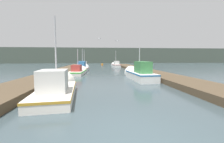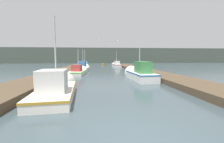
% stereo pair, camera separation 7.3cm
% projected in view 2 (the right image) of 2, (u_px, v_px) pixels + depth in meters
% --- Properties ---
extents(dock_left, '(2.75, 40.00, 0.41)m').
position_uv_depth(dock_left, '(60.00, 72.00, 18.79)').
color(dock_left, '#4C3D2B').
rests_on(dock_left, ground_plane).
extents(dock_right, '(2.75, 40.00, 0.41)m').
position_uv_depth(dock_right, '(146.00, 71.00, 19.83)').
color(dock_right, '#4C3D2B').
rests_on(dock_right, ground_plane).
extents(distant_shore_ridge, '(120.00, 16.00, 5.73)m').
position_uv_depth(distant_shore_ridge, '(100.00, 56.00, 63.22)').
color(distant_shore_ridge, '#424C42').
rests_on(distant_shore_ridge, ground_plane).
extents(fishing_boat_0, '(2.22, 5.54, 4.70)m').
position_uv_depth(fishing_boat_0, '(57.00, 88.00, 8.09)').
color(fishing_boat_0, silver).
rests_on(fishing_boat_0, ground_plane).
extents(fishing_boat_1, '(1.83, 5.71, 3.40)m').
position_uv_depth(fishing_boat_1, '(139.00, 73.00, 14.16)').
color(fishing_boat_1, silver).
rests_on(fishing_boat_1, ground_plane).
extents(fishing_boat_2, '(1.82, 5.56, 3.54)m').
position_uv_depth(fishing_boat_2, '(79.00, 71.00, 18.64)').
color(fishing_boat_2, silver).
rests_on(fishing_boat_2, ground_plane).
extents(fishing_boat_3, '(1.77, 5.78, 3.80)m').
position_uv_depth(fishing_boat_3, '(83.00, 68.00, 23.14)').
color(fishing_boat_3, silver).
rests_on(fishing_boat_3, ground_plane).
extents(fishing_boat_4, '(1.44, 4.59, 3.86)m').
position_uv_depth(fishing_boat_4, '(85.00, 66.00, 28.11)').
color(fishing_boat_4, silver).
rests_on(fishing_boat_4, ground_plane).
extents(fishing_boat_5, '(1.59, 5.42, 3.89)m').
position_uv_depth(fishing_boat_5, '(116.00, 65.00, 33.52)').
color(fishing_boat_5, silver).
rests_on(fishing_boat_5, ground_plane).
extents(mooring_piling_0, '(0.28, 0.28, 1.32)m').
position_uv_depth(mooring_piling_0, '(81.00, 64.00, 30.22)').
color(mooring_piling_0, '#473523').
rests_on(mooring_piling_0, ground_plane).
extents(mooring_piling_1, '(0.32, 0.32, 1.02)m').
position_uv_depth(mooring_piling_1, '(139.00, 70.00, 18.67)').
color(mooring_piling_1, '#473523').
rests_on(mooring_piling_1, ground_plane).
extents(mooring_piling_2, '(0.26, 0.26, 1.21)m').
position_uv_depth(mooring_piling_2, '(118.00, 64.00, 35.70)').
color(mooring_piling_2, '#473523').
rests_on(mooring_piling_2, ground_plane).
extents(mooring_piling_3, '(0.28, 0.28, 1.12)m').
position_uv_depth(mooring_piling_3, '(80.00, 66.00, 26.85)').
color(mooring_piling_3, '#473523').
rests_on(mooring_piling_3, ground_plane).
extents(channel_buoy, '(0.60, 0.60, 1.10)m').
position_uv_depth(channel_buoy, '(103.00, 65.00, 40.76)').
color(channel_buoy, '#BF6513').
rests_on(channel_buoy, ground_plane).
extents(seagull_lead, '(0.55, 0.28, 0.12)m').
position_uv_depth(seagull_lead, '(117.00, 41.00, 19.22)').
color(seagull_lead, white).
extents(seagull_1, '(0.50, 0.44, 0.12)m').
position_uv_depth(seagull_1, '(99.00, 39.00, 19.32)').
color(seagull_1, white).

